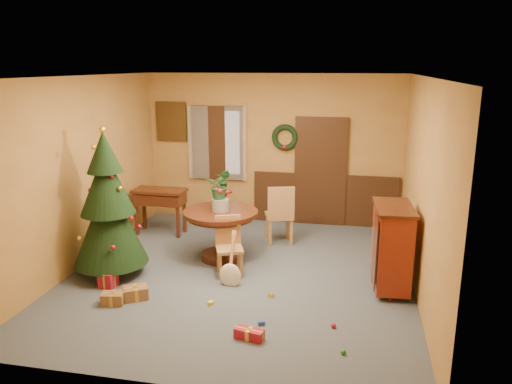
% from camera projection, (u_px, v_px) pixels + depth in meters
% --- Properties ---
extents(room_envelope, '(5.50, 5.50, 5.50)m').
position_uv_depth(room_envelope, '(282.00, 167.00, 9.74)').
color(room_envelope, '#36404F').
rests_on(room_envelope, ground).
extents(dining_table, '(1.19, 1.19, 0.82)m').
position_uv_depth(dining_table, '(221.00, 226.00, 7.94)').
color(dining_table, black).
rests_on(dining_table, floor).
extents(urn, '(0.27, 0.27, 0.20)m').
position_uv_depth(urn, '(220.00, 205.00, 7.85)').
color(urn, slate).
rests_on(urn, dining_table).
extents(centerpiece_plant, '(0.38, 0.33, 0.43)m').
position_uv_depth(centerpiece_plant, '(220.00, 185.00, 7.77)').
color(centerpiece_plant, '#1E4C23').
rests_on(centerpiece_plant, urn).
extents(chair_near, '(0.49, 0.49, 0.88)m').
position_uv_depth(chair_near, '(229.00, 243.00, 7.42)').
color(chair_near, '#A77142').
rests_on(chair_near, floor).
extents(chair_far, '(0.57, 0.57, 1.06)m').
position_uv_depth(chair_far, '(280.00, 213.00, 8.63)').
color(chair_far, '#A77142').
rests_on(chair_far, floor).
extents(guitar, '(0.40, 0.53, 0.72)m').
position_uv_depth(guitar, '(230.00, 261.00, 7.03)').
color(guitar, '#F3E5CA').
rests_on(guitar, floor).
extents(plant_stand, '(0.30, 0.30, 0.78)m').
position_uv_depth(plant_stand, '(224.00, 206.00, 9.32)').
color(plant_stand, black).
rests_on(plant_stand, floor).
extents(stand_plant, '(0.23, 0.19, 0.40)m').
position_uv_depth(stand_plant, '(224.00, 180.00, 9.20)').
color(stand_plant, '#19471E').
rests_on(stand_plant, plant_stand).
extents(christmas_tree, '(1.08, 1.08, 2.23)m').
position_uv_depth(christmas_tree, '(108.00, 207.00, 7.23)').
color(christmas_tree, '#382111').
rests_on(christmas_tree, floor).
extents(writing_desk, '(0.96, 0.49, 0.85)m').
position_uv_depth(writing_desk, '(160.00, 200.00, 9.16)').
color(writing_desk, black).
rests_on(writing_desk, floor).
extents(sideboard, '(0.57, 0.98, 1.21)m').
position_uv_depth(sideboard, '(392.00, 245.00, 6.85)').
color(sideboard, '#62140B').
rests_on(sideboard, floor).
extents(gift_a, '(0.39, 0.36, 0.17)m').
position_uv_depth(gift_a, '(136.00, 293.00, 6.70)').
color(gift_a, brown).
rests_on(gift_a, floor).
extents(gift_b, '(0.24, 0.24, 0.22)m').
position_uv_depth(gift_b, '(108.00, 279.00, 7.06)').
color(gift_b, maroon).
rests_on(gift_b, floor).
extents(gift_c, '(0.32, 0.25, 0.16)m').
position_uv_depth(gift_c, '(113.00, 298.00, 6.55)').
color(gift_c, brown).
rests_on(gift_c, floor).
extents(gift_d, '(0.36, 0.20, 0.12)m').
position_uv_depth(gift_d, '(249.00, 334.00, 5.72)').
color(gift_d, maroon).
rests_on(gift_d, floor).
extents(toy_a, '(0.09, 0.08, 0.05)m').
position_uv_depth(toy_a, '(261.00, 323.00, 6.03)').
color(toy_a, '#2645A7').
rests_on(toy_a, floor).
extents(toy_b, '(0.06, 0.06, 0.06)m').
position_uv_depth(toy_b, '(343.00, 352.00, 5.42)').
color(toy_b, '#227E25').
rests_on(toy_b, floor).
extents(toy_c, '(0.08, 0.09, 0.05)m').
position_uv_depth(toy_c, '(211.00, 303.00, 6.53)').
color(toy_c, yellow).
rests_on(toy_c, floor).
extents(toy_d, '(0.06, 0.06, 0.06)m').
position_uv_depth(toy_d, '(334.00, 326.00, 5.96)').
color(toy_d, red).
rests_on(toy_d, floor).
extents(toy_e, '(0.09, 0.06, 0.05)m').
position_uv_depth(toy_e, '(271.00, 295.00, 6.76)').
color(toy_e, yellow).
rests_on(toy_e, floor).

